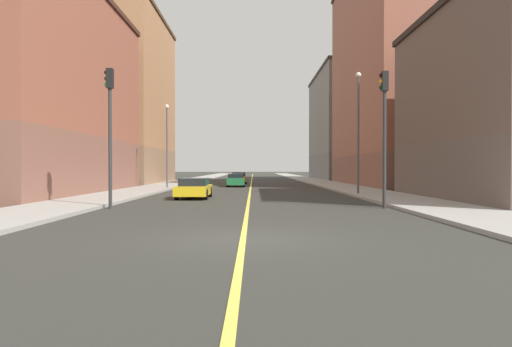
{
  "coord_description": "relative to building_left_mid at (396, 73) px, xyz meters",
  "views": [
    {
      "loc": [
        0.27,
        -11.94,
        1.87
      ],
      "look_at": [
        0.48,
        26.19,
        1.39
      ],
      "focal_mm": 32.06,
      "sensor_mm": 36.0,
      "label": 1
    }
  ],
  "objects": [
    {
      "name": "traffic_light_left_near",
      "position": [
        -8.99,
        -27.22,
        -7.84
      ],
      "size": [
        0.4,
        0.32,
        6.29
      ],
      "color": "#2D2D2D",
      "rests_on": "ground"
    },
    {
      "name": "traffic_light_right_near",
      "position": [
        -21.57,
        -27.22,
        -7.78
      ],
      "size": [
        0.4,
        0.32,
        6.4
      ],
      "color": "#2D2D2D",
      "rests_on": "ground"
    },
    {
      "name": "building_left_mid",
      "position": [
        0.0,
        0.0,
        0.0
      ],
      "size": [
        9.58,
        24.1,
        23.77
      ],
      "color": "brown",
      "rests_on": "ground"
    },
    {
      "name": "building_right_midblock",
      "position": [
        -30.53,
        6.34,
        -1.94
      ],
      "size": [
        9.58,
        18.39,
        19.89
      ],
      "color": "#8F6B4F",
      "rests_on": "ground"
    },
    {
      "name": "ground_plane",
      "position": [
        -15.26,
        -36.2,
        -11.89
      ],
      "size": [
        400.0,
        400.0,
        0.0
      ],
      "primitive_type": "plane",
      "color": "#31312C",
      "rests_on": "ground"
    },
    {
      "name": "street_lamp_right_near",
      "position": [
        -22.55,
        -8.18,
        -7.36
      ],
      "size": [
        0.36,
        0.36,
        7.26
      ],
      "color": "#4C4C51",
      "rests_on": "ground"
    },
    {
      "name": "sidewalk_right",
      "position": [
        -23.92,
        12.8,
        -11.82
      ],
      "size": [
        3.93,
        168.0,
        0.15
      ],
      "primitive_type": "cube",
      "color": "#9E9B93",
      "rests_on": "ground"
    },
    {
      "name": "building_right_corner",
      "position": [
        -30.53,
        -15.72,
        -4.54
      ],
      "size": [
        9.58,
        22.21,
        14.69
      ],
      "color": "brown",
      "rests_on": "ground"
    },
    {
      "name": "car_green",
      "position": [
        -16.75,
        -2.85,
        -11.25
      ],
      "size": [
        1.84,
        3.96,
        1.29
      ],
      "color": "#1E6B38",
      "rests_on": "ground"
    },
    {
      "name": "sidewalk_left",
      "position": [
        -6.61,
        12.8,
        -11.82
      ],
      "size": [
        3.93,
        168.0,
        0.15
      ],
      "primitive_type": "cube",
      "color": "#9E9B93",
      "rests_on": "ground"
    },
    {
      "name": "car_orange",
      "position": [
        -16.77,
        6.74,
        -11.23
      ],
      "size": [
        1.95,
        4.34,
        1.33
      ],
      "color": "orange",
      "rests_on": "ground"
    },
    {
      "name": "building_left_far",
      "position": [
        -0.0,
        25.71,
        -3.26
      ],
      "size": [
        9.58,
        22.86,
        17.24
      ],
      "color": "slate",
      "rests_on": "ground"
    },
    {
      "name": "car_yellow",
      "position": [
        -18.63,
        -20.19,
        -11.29
      ],
      "size": [
        1.92,
        4.37,
        1.24
      ],
      "color": "gold",
      "rests_on": "ground"
    },
    {
      "name": "street_lamp_left_near",
      "position": [
        -7.97,
        -17.61,
        -6.91
      ],
      "size": [
        0.36,
        0.36,
        8.11
      ],
      "color": "#4C4C51",
      "rests_on": "ground"
    },
    {
      "name": "lane_center_stripe",
      "position": [
        -15.26,
        12.8,
        -11.89
      ],
      "size": [
        0.16,
        154.0,
        0.01
      ],
      "primitive_type": "cube",
      "color": "#E5D14C",
      "rests_on": "ground"
    }
  ]
}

